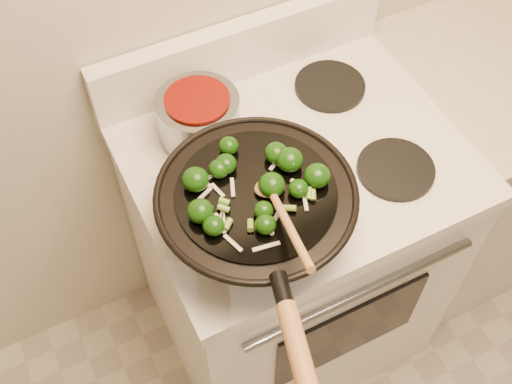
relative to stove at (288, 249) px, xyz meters
name	(u,v)px	position (x,y,z in m)	size (l,w,h in m)	color
stove	(288,249)	(0.00, 0.00, 0.00)	(0.78, 0.67, 1.08)	white
counter_unit	(492,154)	(0.78, 0.03, -0.01)	(0.89, 0.62, 0.91)	silver
wok	(257,210)	(-0.18, -0.16, 0.53)	(0.41, 0.68, 0.20)	black
stirfry	(253,182)	(-0.18, -0.14, 0.61)	(0.30, 0.27, 0.05)	#113908
wooden_spoon	(280,209)	(-0.17, -0.23, 0.63)	(0.10, 0.28, 0.12)	#AC7644
saucepan	(199,116)	(-0.18, 0.15, 0.52)	(0.19, 0.31, 0.11)	gray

